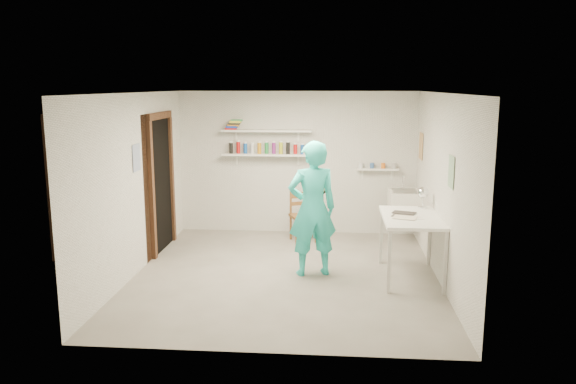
# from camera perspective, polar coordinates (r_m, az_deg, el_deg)

# --- Properties ---
(floor) EXTENTS (4.00, 4.50, 0.02)m
(floor) POSITION_cam_1_polar(r_m,az_deg,el_deg) (7.60, -0.25, -8.45)
(floor) COLOR slate
(floor) RESTS_ON ground
(ceiling) EXTENTS (4.00, 4.50, 0.02)m
(ceiling) POSITION_cam_1_polar(r_m,az_deg,el_deg) (7.17, -0.26, 10.12)
(ceiling) COLOR silver
(ceiling) RESTS_ON wall_back
(wall_back) EXTENTS (4.00, 0.02, 2.40)m
(wall_back) POSITION_cam_1_polar(r_m,az_deg,el_deg) (9.52, 0.91, 2.99)
(wall_back) COLOR silver
(wall_back) RESTS_ON ground
(wall_front) EXTENTS (4.00, 0.02, 2.40)m
(wall_front) POSITION_cam_1_polar(r_m,az_deg,el_deg) (5.09, -2.43, -3.95)
(wall_front) COLOR silver
(wall_front) RESTS_ON ground
(wall_left) EXTENTS (0.02, 4.50, 2.40)m
(wall_left) POSITION_cam_1_polar(r_m,az_deg,el_deg) (7.72, -15.29, 0.76)
(wall_left) COLOR silver
(wall_left) RESTS_ON ground
(wall_right) EXTENTS (0.02, 4.50, 2.40)m
(wall_right) POSITION_cam_1_polar(r_m,az_deg,el_deg) (7.40, 15.45, 0.32)
(wall_right) COLOR silver
(wall_right) RESTS_ON ground
(doorway_recess) EXTENTS (0.02, 0.90, 2.00)m
(doorway_recess) POSITION_cam_1_polar(r_m,az_deg,el_deg) (8.73, -12.78, 0.68)
(doorway_recess) COLOR black
(doorway_recess) RESTS_ON wall_left
(corridor_box) EXTENTS (1.40, 1.50, 2.10)m
(corridor_box) POSITION_cam_1_polar(r_m,az_deg,el_deg) (8.96, -17.13, 1.04)
(corridor_box) COLOR brown
(corridor_box) RESTS_ON ground
(door_lintel) EXTENTS (0.06, 1.05, 0.10)m
(door_lintel) POSITION_cam_1_polar(r_m,az_deg,el_deg) (8.61, -12.94, 7.57)
(door_lintel) COLOR brown
(door_lintel) RESTS_ON wall_left
(door_jamb_near) EXTENTS (0.06, 0.10, 2.00)m
(door_jamb_near) POSITION_cam_1_polar(r_m,az_deg,el_deg) (8.26, -13.67, 0.06)
(door_jamb_near) COLOR brown
(door_jamb_near) RESTS_ON ground
(door_jamb_far) EXTENTS (0.06, 0.10, 2.00)m
(door_jamb_far) POSITION_cam_1_polar(r_m,az_deg,el_deg) (9.20, -11.74, 1.22)
(door_jamb_far) COLOR brown
(door_jamb_far) RESTS_ON ground
(shelf_lower) EXTENTS (1.50, 0.22, 0.03)m
(shelf_lower) POSITION_cam_1_polar(r_m,az_deg,el_deg) (9.41, -2.18, 3.81)
(shelf_lower) COLOR white
(shelf_lower) RESTS_ON wall_back
(shelf_upper) EXTENTS (1.50, 0.22, 0.03)m
(shelf_upper) POSITION_cam_1_polar(r_m,az_deg,el_deg) (9.37, -2.20, 6.24)
(shelf_upper) COLOR white
(shelf_upper) RESTS_ON wall_back
(ledge_shelf) EXTENTS (0.70, 0.14, 0.03)m
(ledge_shelf) POSITION_cam_1_polar(r_m,az_deg,el_deg) (9.45, 9.08, 2.30)
(ledge_shelf) COLOR white
(ledge_shelf) RESTS_ON wall_back
(poster_left) EXTENTS (0.01, 0.28, 0.36)m
(poster_left) POSITION_cam_1_polar(r_m,az_deg,el_deg) (7.71, -15.13, 3.39)
(poster_left) COLOR #334C7F
(poster_left) RESTS_ON wall_left
(poster_right_a) EXTENTS (0.01, 0.34, 0.42)m
(poster_right_a) POSITION_cam_1_polar(r_m,az_deg,el_deg) (9.10, 13.35, 4.56)
(poster_right_a) COLOR #995933
(poster_right_a) RESTS_ON wall_right
(poster_right_b) EXTENTS (0.01, 0.30, 0.38)m
(poster_right_b) POSITION_cam_1_polar(r_m,az_deg,el_deg) (6.81, 16.24, 1.97)
(poster_right_b) COLOR #3F724C
(poster_right_b) RESTS_ON wall_right
(belfast_sink) EXTENTS (0.48, 0.60, 0.30)m
(belfast_sink) POSITION_cam_1_polar(r_m,az_deg,el_deg) (9.10, 11.73, -0.80)
(belfast_sink) COLOR white
(belfast_sink) RESTS_ON wall_right
(man) EXTENTS (0.75, 0.60, 1.80)m
(man) POSITION_cam_1_polar(r_m,az_deg,el_deg) (7.38, 2.50, -1.71)
(man) COLOR #2AD5CA
(man) RESTS_ON ground
(wall_clock) EXTENTS (0.32, 0.13, 0.32)m
(wall_clock) POSITION_cam_1_polar(r_m,az_deg,el_deg) (7.52, 3.06, 0.85)
(wall_clock) COLOR beige
(wall_clock) RESTS_ON man
(wooden_chair) EXTENTS (0.50, 0.49, 0.83)m
(wooden_chair) POSITION_cam_1_polar(r_m,az_deg,el_deg) (9.06, 1.56, -2.47)
(wooden_chair) COLOR brown
(wooden_chair) RESTS_ON ground
(work_table) EXTENTS (0.75, 1.25, 0.83)m
(work_table) POSITION_cam_1_polar(r_m,az_deg,el_deg) (7.52, 12.36, -5.50)
(work_table) COLOR white
(work_table) RESTS_ON ground
(desk_lamp) EXTENTS (0.16, 0.16, 0.16)m
(desk_lamp) POSITION_cam_1_polar(r_m,az_deg,el_deg) (7.89, 13.55, -0.05)
(desk_lamp) COLOR silver
(desk_lamp) RESTS_ON work_table
(spray_cans) EXTENTS (1.34, 0.06, 0.17)m
(spray_cans) POSITION_cam_1_polar(r_m,az_deg,el_deg) (9.40, -2.19, 4.42)
(spray_cans) COLOR black
(spray_cans) RESTS_ON shelf_lower
(book_stack) EXTENTS (0.28, 0.14, 0.17)m
(book_stack) POSITION_cam_1_polar(r_m,az_deg,el_deg) (9.45, -5.54, 6.84)
(book_stack) COLOR red
(book_stack) RESTS_ON shelf_upper
(ledge_pots) EXTENTS (0.48, 0.07, 0.09)m
(ledge_pots) POSITION_cam_1_polar(r_m,az_deg,el_deg) (9.44, 9.09, 2.66)
(ledge_pots) COLOR silver
(ledge_pots) RESTS_ON ledge_shelf
(papers) EXTENTS (0.30, 0.22, 0.02)m
(papers) POSITION_cam_1_polar(r_m,az_deg,el_deg) (7.42, 12.49, -2.35)
(papers) COLOR silver
(papers) RESTS_ON work_table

